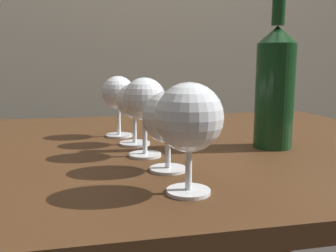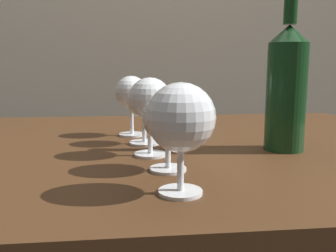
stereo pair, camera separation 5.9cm
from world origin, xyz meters
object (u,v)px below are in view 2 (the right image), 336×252
wine_glass_merlot (181,120)px  wine_glass_port (131,94)px  wine_glass_chardonnay (168,119)px  wine_bottle (287,85)px  wine_glass_amber (150,101)px  wine_glass_empty (144,103)px

wine_glass_merlot → wine_glass_port: (-0.06, 0.42, 0.00)m
wine_glass_merlot → wine_glass_chardonnay: size_ratio=1.15×
wine_glass_port → wine_bottle: size_ratio=0.43×
wine_glass_amber → wine_bottle: bearing=4.0°
wine_glass_merlot → wine_glass_empty: wine_glass_merlot is taller
wine_glass_amber → wine_glass_port: bearing=98.9°
wine_glass_amber → wine_glass_empty: (-0.01, 0.11, -0.01)m
wine_glass_merlot → wine_glass_chardonnay: (-0.00, 0.11, -0.01)m
wine_glass_chardonnay → wine_glass_amber: wine_glass_amber is taller
wine_glass_amber → wine_glass_empty: size_ratio=1.12×
wine_glass_empty → wine_glass_port: (-0.03, 0.10, 0.01)m
wine_glass_amber → wine_glass_merlot: bearing=-82.8°
wine_bottle → wine_glass_chardonnay: bearing=-153.9°
wine_glass_chardonnay → wine_bottle: bearing=26.1°
wine_glass_merlot → wine_glass_port: size_ratio=1.03×
wine_glass_port → wine_bottle: (0.31, -0.19, 0.03)m
wine_glass_merlot → wine_glass_amber: (-0.03, 0.21, 0.00)m
wine_glass_port → wine_bottle: wine_bottle is taller
wine_glass_empty → wine_bottle: size_ratio=0.39×
wine_glass_empty → wine_glass_merlot: bearing=-84.1°
wine_glass_chardonnay → wine_glass_amber: 0.11m
wine_glass_amber → wine_glass_port: size_ratio=1.02×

